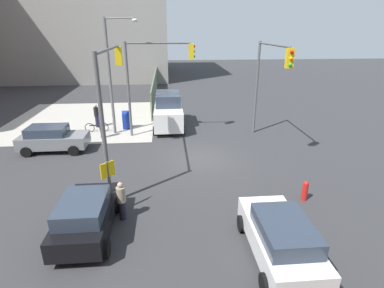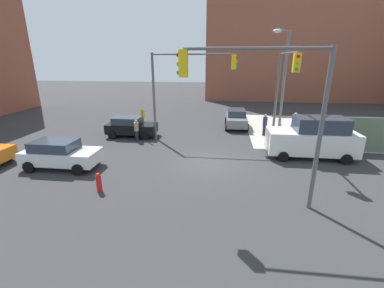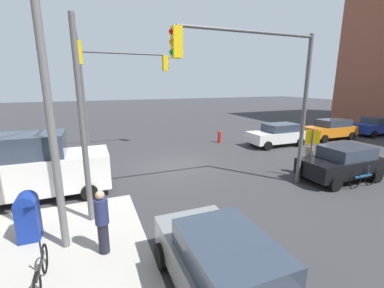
# 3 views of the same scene
# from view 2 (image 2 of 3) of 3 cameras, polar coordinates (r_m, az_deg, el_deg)

# --- Properties ---
(ground_plane) EXTENTS (120.00, 120.00, 0.00)m
(ground_plane) POSITION_cam_2_polar(r_m,az_deg,el_deg) (15.77, 3.80, -4.17)
(ground_plane) COLOR #333335
(sidewalk_corner) EXTENTS (12.00, 12.00, 0.01)m
(sidewalk_corner) POSITION_cam_2_polar(r_m,az_deg,el_deg) (25.70, 25.51, 2.91)
(sidewalk_corner) COLOR #ADA89E
(sidewalk_corner) RESTS_ON ground
(building_warehouse_north) EXTENTS (32.00, 18.00, 19.37)m
(building_warehouse_north) POSITION_cam_2_polar(r_m,az_deg,el_deg) (50.49, 23.73, 20.93)
(building_warehouse_north) COLOR #93513D
(building_warehouse_north) RESTS_ON ground
(traffic_signal_nw_corner) EXTENTS (6.22, 0.36, 6.50)m
(traffic_signal_nw_corner) POSITION_cam_2_polar(r_m,az_deg,el_deg) (19.33, -1.53, 14.27)
(traffic_signal_nw_corner) COLOR #59595B
(traffic_signal_nw_corner) RESTS_ON ground
(traffic_signal_se_corner) EXTENTS (5.70, 0.36, 6.50)m
(traffic_signal_se_corner) POSITION_cam_2_polar(r_m,az_deg,el_deg) (10.29, 16.07, 10.03)
(traffic_signal_se_corner) COLOR #59595B
(traffic_signal_se_corner) RESTS_ON ground
(traffic_signal_ne_corner) EXTENTS (0.36, 4.70, 6.50)m
(traffic_signal_ne_corner) POSITION_cam_2_polar(r_m,az_deg,el_deg) (17.78, 19.66, 12.63)
(traffic_signal_ne_corner) COLOR #59595B
(traffic_signal_ne_corner) RESTS_ON ground
(street_lamp_corner) EXTENTS (1.58, 2.36, 8.00)m
(street_lamp_corner) POSITION_cam_2_polar(r_m,az_deg,el_deg) (20.56, 19.52, 13.58)
(street_lamp_corner) COLOR slate
(street_lamp_corner) RESTS_ON ground
(warning_sign_two_way) EXTENTS (0.48, 0.48, 2.40)m
(warning_sign_two_way) POSITION_cam_2_polar(r_m,az_deg,el_deg) (20.30, -10.85, 5.48)
(warning_sign_two_way) COLOR #4C4C4C
(warning_sign_two_way) RESTS_ON ground
(mailbox_blue) EXTENTS (0.56, 0.64, 1.43)m
(mailbox_blue) POSITION_cam_2_polar(r_m,az_deg,el_deg) (20.99, 21.82, 2.44)
(mailbox_blue) COLOR navy
(mailbox_blue) RESTS_ON ground
(fire_hydrant) EXTENTS (0.26, 0.26, 0.94)m
(fire_hydrant) POSITION_cam_2_polar(r_m,az_deg,el_deg) (13.05, -20.02, -7.91)
(fire_hydrant) COLOR red
(fire_hydrant) RESTS_ON ground
(coupe_gray) EXTENTS (2.02, 4.08, 1.62)m
(coupe_gray) POSITION_cam_2_polar(r_m,az_deg,el_deg) (24.29, 9.81, 5.67)
(coupe_gray) COLOR slate
(coupe_gray) RESTS_ON ground
(coupe_white) EXTENTS (4.26, 2.02, 1.62)m
(coupe_white) POSITION_cam_2_polar(r_m,az_deg,el_deg) (16.62, -27.26, -1.94)
(coupe_white) COLOR white
(coupe_white) RESTS_ON ground
(sedan_black) EXTENTS (3.93, 2.02, 1.62)m
(sedan_black) POSITION_cam_2_polar(r_m,az_deg,el_deg) (21.52, -13.44, 3.84)
(sedan_black) COLOR black
(sedan_black) RESTS_ON ground
(van_white_delivery) EXTENTS (5.40, 2.32, 2.62)m
(van_white_delivery) POSITION_cam_2_polar(r_m,az_deg,el_deg) (17.98, 25.28, 1.23)
(van_white_delivery) COLOR white
(van_white_delivery) RESTS_ON ground
(pedestrian_crossing) EXTENTS (0.36, 0.36, 1.83)m
(pedestrian_crossing) POSITION_cam_2_polar(r_m,az_deg,el_deg) (23.35, 21.88, 4.41)
(pedestrian_crossing) COLOR black
(pedestrian_crossing) RESTS_ON ground
(pedestrian_waiting) EXTENTS (0.36, 0.36, 1.81)m
(pedestrian_waiting) POSITION_cam_2_polar(r_m,az_deg,el_deg) (21.95, 15.88, 4.20)
(pedestrian_waiting) COLOR navy
(pedestrian_waiting) RESTS_ON ground
(pedestrian_walking_north) EXTENTS (0.36, 0.36, 1.68)m
(pedestrian_walking_north) POSITION_cam_2_polar(r_m,az_deg,el_deg) (20.15, -12.23, 3.05)
(pedestrian_walking_north) COLOR #9E937A
(pedestrian_walking_north) RESTS_ON ground
(bicycle_leaning_on_fence) EXTENTS (0.05, 1.75, 0.97)m
(bicycle_leaning_on_fence) POSITION_cam_2_polar(r_m,az_deg,el_deg) (23.02, 18.94, 2.98)
(bicycle_leaning_on_fence) COLOR black
(bicycle_leaning_on_fence) RESTS_ON ground
(bicycle_at_crosswalk) EXTENTS (1.75, 0.05, 0.97)m
(bicycle_at_crosswalk) POSITION_cam_2_polar(r_m,az_deg,el_deg) (22.62, -12.78, 3.27)
(bicycle_at_crosswalk) COLOR black
(bicycle_at_crosswalk) RESTS_ON ground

